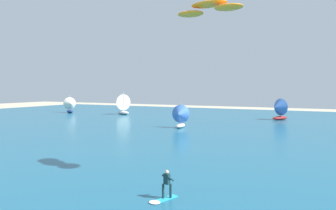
% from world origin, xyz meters
% --- Properties ---
extents(ocean, '(160.00, 90.00, 0.10)m').
position_xyz_m(ocean, '(0.00, 51.96, 0.05)').
color(ocean, '#1E607F').
rests_on(ocean, ground).
extents(kitesurfer, '(1.17, 2.03, 1.67)m').
position_xyz_m(kitesurfer, '(1.27, 18.41, 0.70)').
color(kitesurfer, '#26B2CC').
rests_on(kitesurfer, ocean).
extents(kite, '(5.30, 2.62, 0.77)m').
position_xyz_m(kite, '(1.91, 23.93, 12.02)').
color(kite, orange).
extents(sailboat_far_right, '(3.11, 3.61, 4.11)m').
position_xyz_m(sailboat_far_right, '(-11.28, 48.03, 1.98)').
color(sailboat_far_right, silver).
rests_on(sailboat_far_right, ocean).
extents(sailboat_center_horizon, '(3.94, 4.28, 4.76)m').
position_xyz_m(sailboat_center_horizon, '(1.01, 68.04, 2.28)').
color(sailboat_center_horizon, maroon).
rests_on(sailboat_center_horizon, ocean).
extents(sailboat_mid_left, '(4.86, 4.34, 5.45)m').
position_xyz_m(sailboat_mid_left, '(-34.64, 65.52, 2.59)').
color(sailboat_mid_left, silver).
rests_on(sailboat_mid_left, ocean).
extents(sailboat_leading, '(3.99, 3.65, 4.43)m').
position_xyz_m(sailboat_leading, '(-48.85, 63.15, 2.13)').
color(sailboat_leading, navy).
rests_on(sailboat_leading, ocean).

